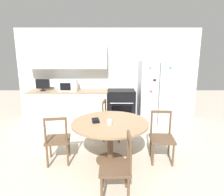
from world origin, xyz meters
TOP-DOWN VIEW (x-y plane):
  - ground_plane at (0.00, 0.00)m, footprint 14.00×14.00m
  - back_wall at (-0.30, 2.59)m, footprint 5.20×0.44m
  - kitchen_counter at (-1.11, 2.29)m, footprint 2.21×0.64m
  - refrigerator at (1.32, 2.20)m, footprint 0.91×0.80m
  - oven_range at (0.37, 2.26)m, footprint 0.75×0.68m
  - microwave at (-1.09, 2.27)m, footprint 0.49×0.37m
  - countertop_tv at (-1.80, 2.27)m, footprint 0.38×0.16m
  - dining_table at (0.08, 0.16)m, footprint 1.36×1.36m
  - dining_chair_near at (0.18, -0.77)m, footprint 0.43×0.43m
  - dining_chair_right at (1.02, 0.17)m, footprint 0.44×0.44m
  - dining_chair_left at (-0.84, 0.09)m, footprint 0.48×0.48m
  - dining_chair_far at (0.10, 1.09)m, footprint 0.48×0.48m
  - candle_glass at (0.07, 0.04)m, footprint 0.08×0.08m
  - wallet at (-0.17, 0.15)m, footprint 0.15×0.16m

SIDE VIEW (x-z plane):
  - ground_plane at x=0.00m, z-range 0.00..0.00m
  - dining_chair_near at x=0.18m, z-range -0.02..0.89m
  - dining_chair_right at x=1.02m, z-range -0.02..0.89m
  - dining_chair_left at x=-0.84m, z-range -0.02..0.89m
  - dining_chair_far at x=0.10m, z-range -0.02..0.89m
  - kitchen_counter at x=-1.11m, z-range 0.00..0.90m
  - oven_range at x=0.37m, z-range -0.07..1.01m
  - dining_table at x=0.08m, z-range 0.25..1.00m
  - wallet at x=-0.17m, z-range 0.74..0.81m
  - candle_glass at x=0.07m, z-range 0.74..0.82m
  - refrigerator at x=1.32m, z-range 0.00..1.72m
  - microwave at x=-1.09m, z-range 0.90..1.19m
  - countertop_tv at x=-1.80m, z-range 0.91..1.24m
  - back_wall at x=-0.30m, z-range 0.15..2.75m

